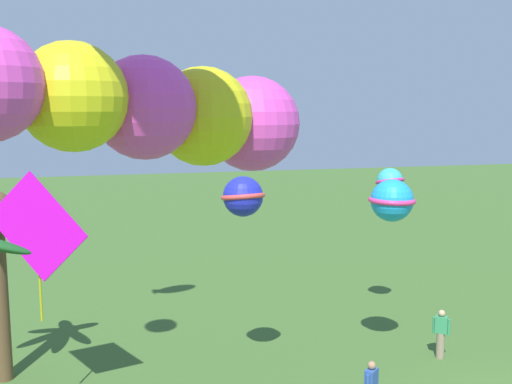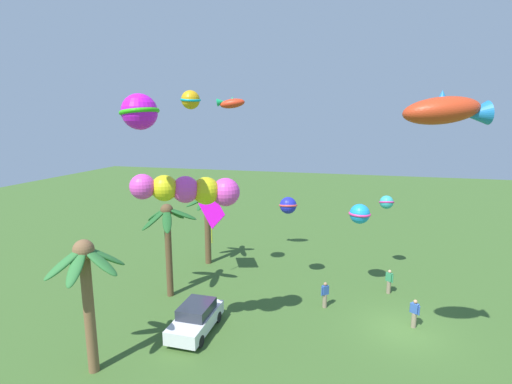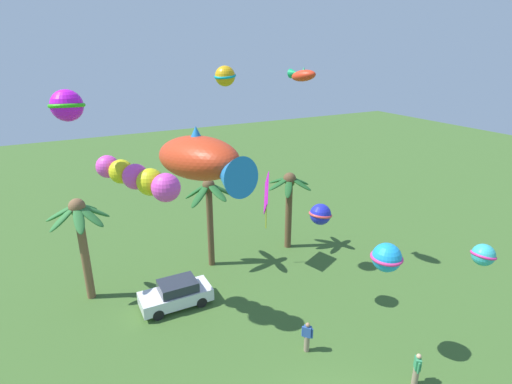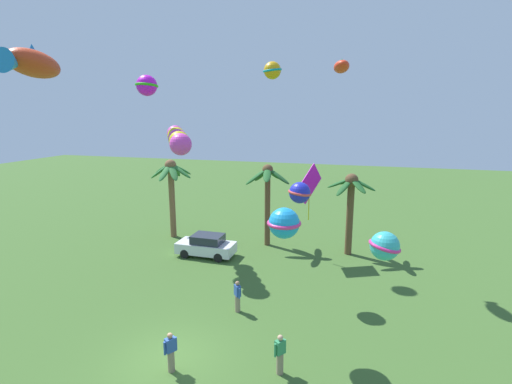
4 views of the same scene
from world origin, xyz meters
name	(u,v)px [view 3 (image 3 of 4)]	position (x,y,z in m)	size (l,w,h in m)	color
palm_tree_0	(209,203)	(0.48, 13.85, 4.43)	(3.33, 3.61, 5.99)	brown
palm_tree_1	(80,226)	(-7.06, 13.68, 4.51)	(3.40, 3.22, 6.10)	brown
palm_tree_2	(289,194)	(6.31, 13.61, 4.05)	(3.24, 2.99, 5.62)	brown
parked_car_0	(176,294)	(-2.93, 10.57, 0.75)	(3.92, 1.77, 1.51)	silver
spectator_0	(307,337)	(1.44, 4.21, 0.81)	(0.42, 0.44, 1.59)	gray
spectator_1	(417,369)	(4.39, 0.38, 0.81)	(0.42, 0.45, 1.59)	gray
kite_ball_0	(225,76)	(1.13, 12.34, 12.17)	(1.69, 1.69, 1.10)	gold
kite_fish_1	(302,75)	(5.45, 11.32, 12.15)	(1.17, 2.08, 0.89)	red
kite_ball_2	(67,105)	(-6.92, 10.76, 11.30)	(1.77, 1.78, 1.35)	#D015DA
kite_ball_3	(387,257)	(4.05, 2.43, 5.24)	(1.61, 1.61, 1.25)	#1D9AE5
kite_fish_4	(201,159)	(-4.95, -0.14, 11.32)	(1.85, 3.16, 1.31)	red
kite_ball_5	(320,214)	(3.93, 6.95, 5.54)	(1.49, 1.49, 1.10)	#2026BE
kite_ball_6	(483,255)	(7.78, 0.58, 5.30)	(1.24, 1.24, 0.95)	#34B2B7
kite_tube_7	(139,178)	(-4.39, 9.94, 7.91)	(3.19, 4.31, 1.67)	#E443BA
kite_diamond_8	(266,194)	(3.70, 12.23, 4.98)	(1.27, 2.45, 3.79)	#D30FC9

